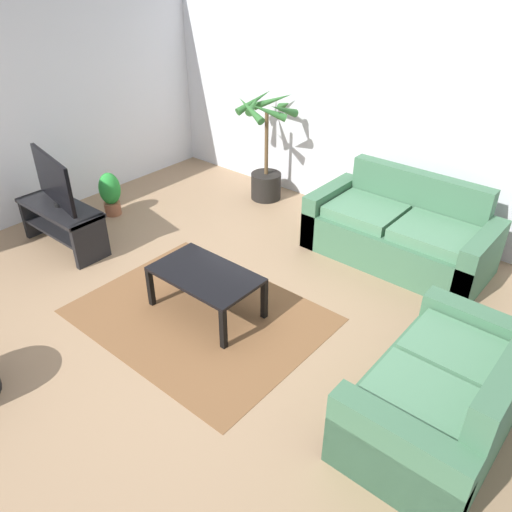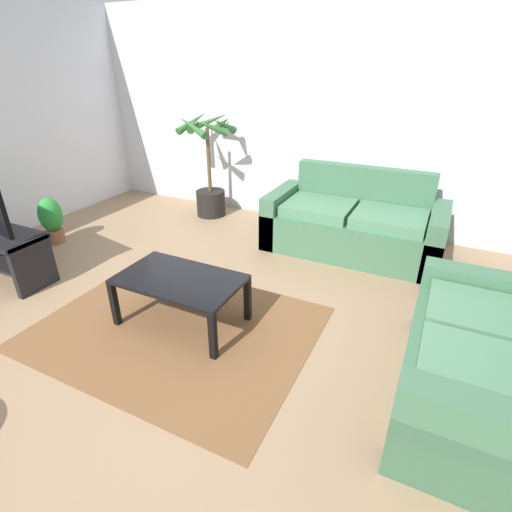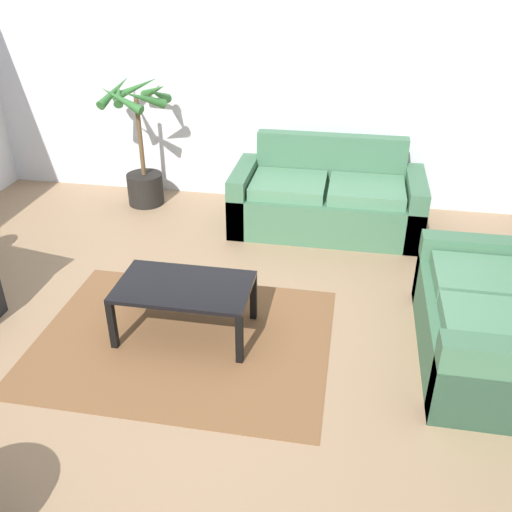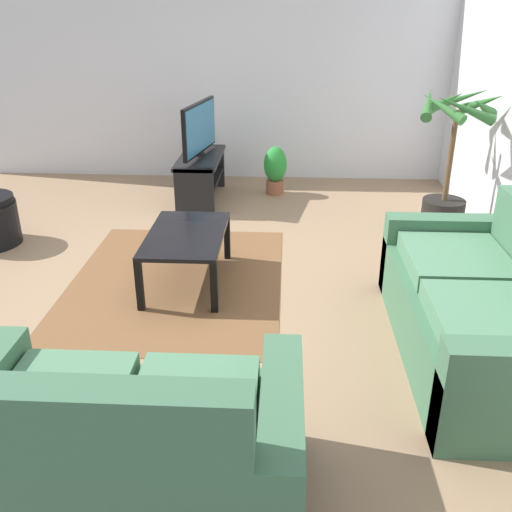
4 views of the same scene
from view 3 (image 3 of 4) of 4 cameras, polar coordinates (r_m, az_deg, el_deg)
The scene contains 7 objects.
ground_plane at distance 4.22m, azimuth -8.78°, elevation -9.65°, with size 6.60×6.60×0.00m, color #937556.
wall_back at distance 6.32m, azimuth -0.98°, elevation 17.61°, with size 6.00×0.06×2.70m, color silver.
couch_main at distance 5.85m, azimuth 7.21°, elevation 5.58°, with size 1.92×0.90×0.90m.
couch_loveseat at distance 4.29m, azimuth 23.09°, elevation -6.30°, with size 0.90×1.53×0.90m.
coffee_table at distance 4.19m, azimuth -7.33°, elevation -3.58°, with size 1.00×0.59×0.43m.
area_rug at distance 4.32m, azimuth -7.40°, elevation -8.39°, with size 2.20×1.70×0.01m, color brown.
potted_palm at distance 6.42m, azimuth -11.55°, elevation 10.08°, with size 0.75×0.76×1.39m.
Camera 3 is at (1.20, -3.08, 2.63)m, focal length 39.27 mm.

